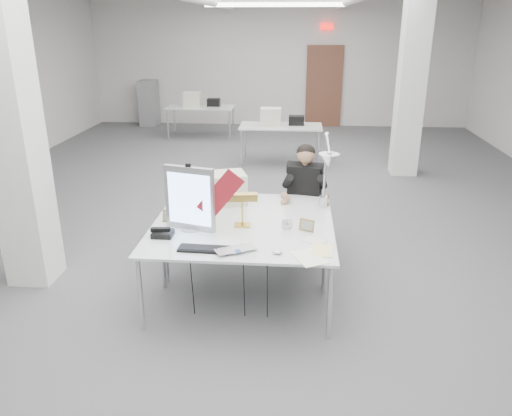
{
  "coord_description": "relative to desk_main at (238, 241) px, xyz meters",
  "views": [
    {
      "loc": [
        0.51,
        -6.7,
        2.65
      ],
      "look_at": [
        0.12,
        -2.0,
        0.89
      ],
      "focal_mm": 35.0,
      "sensor_mm": 36.0,
      "label": 1
    }
  ],
  "objects": [
    {
      "name": "paper_stack_c",
      "position": [
        0.7,
        0.04,
        0.02
      ],
      "size": [
        0.24,
        0.23,
        0.01
      ],
      "primitive_type": "cube",
      "rotation": [
        0.0,
        0.0,
        -0.57
      ],
      "color": "silver",
      "rests_on": "desk_main"
    },
    {
      "name": "room_shell",
      "position": [
        0.04,
        2.63,
        0.95
      ],
      "size": [
        10.04,
        14.04,
        3.24
      ],
      "color": "#4E4E50",
      "rests_on": "ground"
    },
    {
      "name": "picture_frame_left",
      "position": [
        -0.74,
        0.4,
        0.07
      ],
      "size": [
        0.16,
        0.06,
        0.12
      ],
      "primitive_type": "cube",
      "rotation": [
        -0.21,
        0.0,
        -0.13
      ],
      "color": "olive",
      "rests_on": "desk_main"
    },
    {
      "name": "desk_phone",
      "position": [
        -0.72,
        0.04,
        0.04
      ],
      "size": [
        0.19,
        0.17,
        0.05
      ],
      "primitive_type": "cube",
      "rotation": [
        0.0,
        0.0,
        0.0
      ],
      "color": "black",
      "rests_on": "desk_main"
    },
    {
      "name": "picture_frame_right",
      "position": [
        0.64,
        0.28,
        0.07
      ],
      "size": [
        0.15,
        0.09,
        0.12
      ],
      "primitive_type": "cube",
      "rotation": [
        -0.21,
        0.0,
        -0.41
      ],
      "color": "olive",
      "rests_on": "desk_main"
    },
    {
      "name": "filing_cabinet",
      "position": [
        -3.5,
        9.15,
        -0.14
      ],
      "size": [
        0.45,
        0.55,
        1.2
      ],
      "primitive_type": "cube",
      "color": "gray",
      "rests_on": "room_shell"
    },
    {
      "name": "bg_desk_b",
      "position": [
        -1.8,
        7.7,
        0.0
      ],
      "size": [
        1.6,
        0.8,
        0.02
      ],
      "primitive_type": "cube",
      "color": "silver",
      "rests_on": "room_shell"
    },
    {
      "name": "paper_stack_a",
      "position": [
        0.65,
        -0.32,
        0.02
      ],
      "size": [
        0.35,
        0.39,
        0.01
      ],
      "primitive_type": "cube",
      "rotation": [
        0.0,
        0.0,
        0.47
      ],
      "color": "white",
      "rests_on": "desk_main"
    },
    {
      "name": "keyboard",
      "position": [
        -0.28,
        -0.24,
        0.02
      ],
      "size": [
        0.46,
        0.17,
        0.02
      ],
      "primitive_type": "cube",
      "rotation": [
        0.0,
        0.0,
        -0.04
      ],
      "color": "black",
      "rests_on": "desk_main"
    },
    {
      "name": "beige_monitor",
      "position": [
        -0.22,
        1.01,
        0.18
      ],
      "size": [
        0.45,
        0.44,
        0.34
      ],
      "primitive_type": "cube",
      "rotation": [
        0.0,
        0.0,
        0.32
      ],
      "color": "beige",
      "rests_on": "desk_second"
    },
    {
      "name": "pennant",
      "position": [
        -0.19,
        0.2,
        0.39
      ],
      "size": [
        0.46,
        0.09,
        0.5
      ],
      "primitive_type": "cube",
      "rotation": [
        0.0,
        -0.87,
        0.16
      ],
      "color": "maroon",
      "rests_on": "monitor"
    },
    {
      "name": "desk_main",
      "position": [
        0.0,
        0.0,
        0.0
      ],
      "size": [
        1.8,
        0.9,
        0.02
      ],
      "primitive_type": "cube",
      "color": "silver",
      "rests_on": "room_shell"
    },
    {
      "name": "monitor",
      "position": [
        -0.49,
        0.23,
        0.33
      ],
      "size": [
        0.5,
        0.18,
        0.63
      ],
      "primitive_type": "cube",
      "rotation": [
        0.0,
        0.0,
        -0.27
      ],
      "color": "#A4A3A8",
      "rests_on": "desk_main"
    },
    {
      "name": "laptop",
      "position": [
        0.03,
        -0.29,
        0.03
      ],
      "size": [
        0.43,
        0.38,
        0.03
      ],
      "primitive_type": "imported",
      "rotation": [
        0.0,
        0.0,
        0.5
      ],
      "color": "silver",
      "rests_on": "desk_main"
    },
    {
      "name": "mouse",
      "position": [
        0.37,
        -0.26,
        0.03
      ],
      "size": [
        0.1,
        0.08,
        0.04
      ],
      "primitive_type": "ellipsoid",
      "rotation": [
        0.0,
        0.0,
        -0.26
      ],
      "color": "silver",
      "rests_on": "desk_main"
    },
    {
      "name": "architect_lamp",
      "position": [
        0.82,
        0.71,
        0.48
      ],
      "size": [
        0.43,
        0.77,
        0.94
      ],
      "primitive_type": null,
      "rotation": [
        0.0,
        0.0,
        0.26
      ],
      "color": "silver",
      "rests_on": "desk_second"
    },
    {
      "name": "bg_desk_a",
      "position": [
        0.2,
        5.5,
        0.0
      ],
      "size": [
        1.6,
        0.8,
        0.02
      ],
      "primitive_type": "cube",
      "color": "silver",
      "rests_on": "room_shell"
    },
    {
      "name": "paper_stack_b",
      "position": [
        0.76,
        -0.17,
        0.02
      ],
      "size": [
        0.2,
        0.27,
        0.01
      ],
      "primitive_type": "cube",
      "rotation": [
        0.0,
        0.0,
        -0.08
      ],
      "color": "#FFF798",
      "rests_on": "desk_main"
    },
    {
      "name": "bankers_lamp",
      "position": [
        0.0,
        0.35,
        0.18
      ],
      "size": [
        0.31,
        0.15,
        0.33
      ],
      "primitive_type": null,
      "rotation": [
        0.0,
        0.0,
        0.13
      ],
      "color": "gold",
      "rests_on": "desk_main"
    },
    {
      "name": "desk_second",
      "position": [
        0.0,
        0.9,
        0.0
      ],
      "size": [
        1.8,
        0.9,
        0.02
      ],
      "primitive_type": "cube",
      "color": "silver",
      "rests_on": "room_shell"
    },
    {
      "name": "seated_person",
      "position": [
        0.62,
        1.42,
        0.16
      ],
      "size": [
        0.55,
        0.64,
        0.84
      ],
      "primitive_type": null,
      "rotation": [
        0.0,
        0.0,
        -0.19
      ],
      "color": "black",
      "rests_on": "office_chair"
    },
    {
      "name": "desk_clock",
      "position": [
        0.44,
        0.32,
        0.06
      ],
      "size": [
        0.11,
        0.05,
        0.11
      ],
      "primitive_type": "cylinder",
      "rotation": [
        1.57,
        0.0,
        0.15
      ],
      "color": "silver",
      "rests_on": "desk_main"
    },
    {
      "name": "office_chair",
      "position": [
        0.62,
        1.47,
        -0.26
      ],
      "size": [
        0.56,
        0.56,
        0.97
      ],
      "primitive_type": null,
      "rotation": [
        0.0,
        0.0,
        -0.19
      ],
      "color": "black",
      "rests_on": "room_shell"
    }
  ]
}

